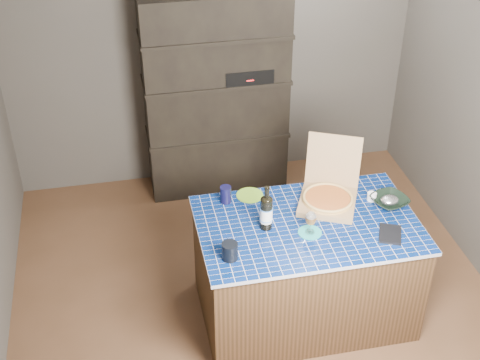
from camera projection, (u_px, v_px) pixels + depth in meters
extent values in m
plane|color=brown|center=(255.00, 297.00, 4.93)|extent=(3.50, 3.50, 0.00)
plane|color=#4A4540|center=(211.00, 46.00, 5.64)|extent=(3.50, 0.00, 3.50)
cube|color=black|center=(216.00, 95.00, 5.66)|extent=(1.20, 0.40, 1.80)
cube|color=black|center=(246.00, 71.00, 5.54)|extent=(0.40, 0.32, 0.12)
cube|color=#4C311E|center=(305.00, 270.00, 4.60)|extent=(1.41, 0.88, 0.77)
cube|color=#041948|center=(308.00, 225.00, 4.38)|extent=(1.45, 0.92, 0.03)
cube|color=#966C4D|center=(327.00, 202.00, 4.52)|extent=(0.49, 0.49, 0.04)
cube|color=#966C4D|center=(333.00, 160.00, 4.59)|extent=(0.37, 0.23, 0.36)
cylinder|color=tan|center=(328.00, 199.00, 4.51)|extent=(0.34, 0.34, 0.01)
cylinder|color=maroon|center=(328.00, 198.00, 4.50)|extent=(0.30, 0.30, 0.01)
torus|color=tan|center=(328.00, 197.00, 4.50)|extent=(0.34, 0.34, 0.02)
cylinder|color=black|center=(266.00, 214.00, 4.27)|extent=(0.08, 0.08, 0.22)
ellipsoid|color=black|center=(267.00, 200.00, 4.21)|extent=(0.08, 0.08, 0.04)
cylinder|color=black|center=(267.00, 193.00, 4.18)|extent=(0.03, 0.03, 0.09)
cylinder|color=white|center=(266.00, 215.00, 4.28)|extent=(0.08, 0.08, 0.10)
cylinder|color=#4382E4|center=(266.00, 219.00, 4.29)|extent=(0.08, 0.08, 0.01)
cylinder|color=#4382E4|center=(266.00, 208.00, 4.25)|extent=(0.08, 0.08, 0.01)
cylinder|color=teal|center=(310.00, 232.00, 4.28)|extent=(0.15, 0.15, 0.01)
cylinder|color=white|center=(310.00, 232.00, 4.28)|extent=(0.06, 0.06, 0.00)
cylinder|color=white|center=(310.00, 227.00, 4.26)|extent=(0.01, 0.01, 0.07)
ellipsoid|color=white|center=(311.00, 218.00, 4.22)|extent=(0.07, 0.07, 0.10)
cylinder|color=#BA701D|center=(311.00, 219.00, 4.22)|extent=(0.06, 0.06, 0.04)
cylinder|color=white|center=(311.00, 216.00, 4.21)|extent=(0.06, 0.06, 0.02)
cylinder|color=black|center=(230.00, 251.00, 4.05)|extent=(0.10, 0.10, 0.11)
cube|color=black|center=(390.00, 234.00, 4.26)|extent=(0.20, 0.23, 0.02)
imported|color=black|center=(389.00, 201.00, 4.52)|extent=(0.30, 0.30, 0.06)
ellipsoid|color=silver|center=(390.00, 200.00, 4.51)|extent=(0.13, 0.11, 0.06)
cylinder|color=white|center=(372.00, 196.00, 4.57)|extent=(0.06, 0.06, 0.06)
cylinder|color=black|center=(226.00, 194.00, 4.53)|extent=(0.08, 0.08, 0.12)
cylinder|color=#6DA824|center=(250.00, 195.00, 4.63)|extent=(0.19, 0.19, 0.01)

